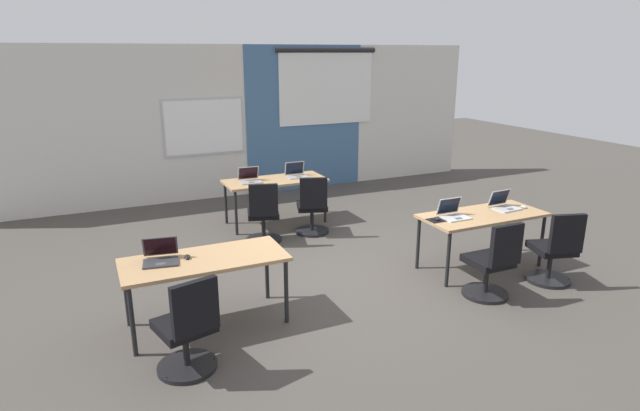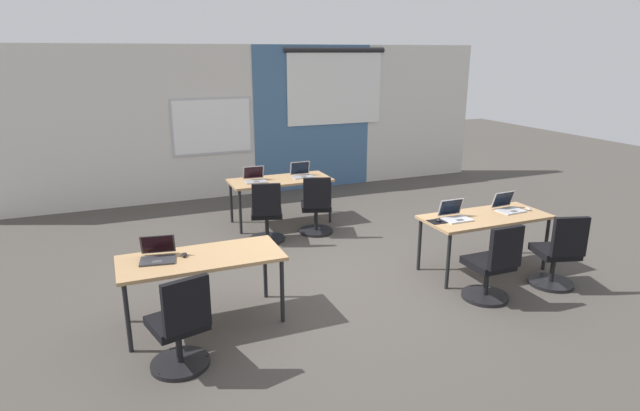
% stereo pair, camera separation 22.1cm
% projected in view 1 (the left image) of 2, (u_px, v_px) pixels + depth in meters
% --- Properties ---
extents(ground_plane, '(24.00, 24.00, 0.00)m').
position_uv_depth(ground_plane, '(336.00, 273.00, 6.54)').
color(ground_plane, '#47423D').
extents(back_wall_assembly, '(10.00, 0.27, 2.80)m').
position_uv_depth(back_wall_assembly, '(240.00, 121.00, 9.81)').
color(back_wall_assembly, silver).
rests_on(back_wall_assembly, ground).
extents(desk_near_left, '(1.60, 0.70, 0.72)m').
position_uv_depth(desk_near_left, '(205.00, 264.00, 5.13)').
color(desk_near_left, tan).
rests_on(desk_near_left, ground).
extents(desk_near_right, '(1.60, 0.70, 0.72)m').
position_uv_depth(desk_near_right, '(482.00, 218.00, 6.53)').
color(desk_near_right, tan).
rests_on(desk_near_right, ground).
extents(desk_far_center, '(1.60, 0.70, 0.72)m').
position_uv_depth(desk_far_center, '(275.00, 183.00, 8.27)').
color(desk_far_center, tan).
rests_on(desk_far_center, ground).
extents(laptop_near_right_inner, '(0.33, 0.30, 0.23)m').
position_uv_depth(laptop_near_right_inner, '(453.00, 214.00, 6.36)').
color(laptop_near_right_inner, silver).
rests_on(laptop_near_right_inner, desk_near_right).
extents(mousepad_near_right_inner, '(0.22, 0.19, 0.00)m').
position_uv_depth(mousepad_near_right_inner, '(437.00, 220.00, 6.26)').
color(mousepad_near_right_inner, black).
rests_on(mousepad_near_right_inner, desk_near_right).
extents(mouse_near_right_inner, '(0.08, 0.11, 0.03)m').
position_uv_depth(mouse_near_right_inner, '(437.00, 219.00, 6.26)').
color(mouse_near_right_inner, black).
rests_on(mouse_near_right_inner, mousepad_near_right_inner).
extents(chair_near_right_inner, '(0.52, 0.54, 0.92)m').
position_uv_depth(chair_near_right_inner, '(492.00, 267.00, 5.78)').
color(chair_near_right_inner, black).
rests_on(chair_near_right_inner, ground).
extents(laptop_near_left_end, '(0.38, 0.36, 0.22)m').
position_uv_depth(laptop_near_left_end, '(161.00, 257.00, 5.02)').
color(laptop_near_left_end, '#333338').
rests_on(laptop_near_left_end, desk_near_left).
extents(mouse_near_left_end, '(0.07, 0.11, 0.03)m').
position_uv_depth(mouse_near_left_end, '(187.00, 257.00, 5.11)').
color(mouse_near_left_end, black).
rests_on(mouse_near_left_end, desk_near_left).
extents(chair_near_left_end, '(0.54, 0.59, 0.92)m').
position_uv_depth(chair_near_left_end, '(188.00, 333.00, 4.41)').
color(chair_near_left_end, black).
rests_on(chair_near_left_end, ground).
extents(laptop_near_right_end, '(0.35, 0.32, 0.23)m').
position_uv_depth(laptop_near_right_end, '(504.00, 205.00, 6.72)').
color(laptop_near_right_end, '#B7B7BC').
rests_on(laptop_near_right_end, desk_near_right).
extents(mouse_near_right_end, '(0.07, 0.11, 0.03)m').
position_uv_depth(mouse_near_right_end, '(524.00, 207.00, 6.75)').
color(mouse_near_right_end, '#B2B2B7').
rests_on(mouse_near_right_end, desk_near_right).
extents(chair_near_right_end, '(0.55, 0.60, 0.92)m').
position_uv_depth(chair_near_right_end, '(555.00, 254.00, 6.14)').
color(chair_near_right_end, black).
rests_on(chair_near_right_end, ground).
extents(laptop_far_left, '(0.34, 0.32, 0.23)m').
position_uv_depth(laptop_far_left, '(250.00, 179.00, 8.09)').
color(laptop_far_left, '#9E9EA3').
rests_on(laptop_far_left, desk_far_center).
extents(chair_far_left, '(0.54, 0.59, 0.92)m').
position_uv_depth(chair_far_left, '(263.00, 218.00, 7.47)').
color(chair_far_left, black).
rests_on(chair_far_left, ground).
extents(laptop_far_right, '(0.33, 0.29, 0.23)m').
position_uv_depth(laptop_far_right, '(297.00, 174.00, 8.43)').
color(laptop_far_right, '#9E9EA3').
rests_on(laptop_far_right, desk_far_center).
extents(chair_far_right, '(0.56, 0.61, 0.92)m').
position_uv_depth(chair_far_right, '(312.00, 210.00, 7.83)').
color(chair_far_right, black).
rests_on(chair_far_right, ground).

